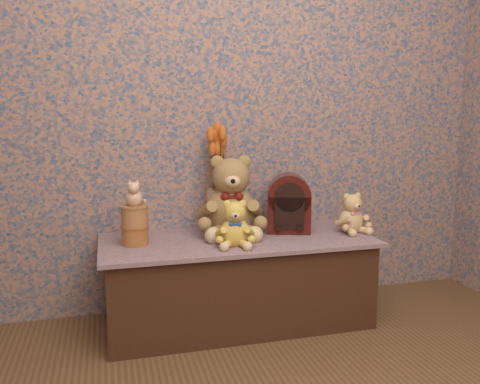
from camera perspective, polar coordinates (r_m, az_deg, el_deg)
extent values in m
cube|color=#3A5377|center=(2.69, -1.93, 14.24)|extent=(3.00, 0.10, 2.60)
cube|color=#374472|center=(2.54, -0.30, -10.14)|extent=(1.34, 0.59, 0.44)
cylinder|color=tan|center=(2.60, -2.40, -2.13)|extent=(0.15, 0.15, 0.22)
cylinder|color=#B28A34|center=(2.39, -12.00, -4.91)|extent=(0.16, 0.16, 0.09)
cylinder|color=tan|center=(2.37, -12.08, -2.71)|extent=(0.14, 0.14, 0.10)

